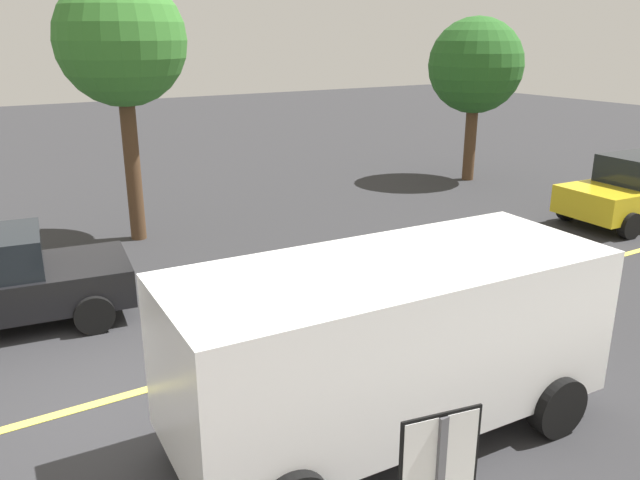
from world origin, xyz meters
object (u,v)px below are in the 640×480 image
object	(u,v)px
car_yellow_crossing	(639,189)
tree_centre_verge	(476,66)
white_van	(391,337)
tree_left_verge	(121,43)

from	to	relation	value
car_yellow_crossing	tree_centre_verge	distance (m)	6.53
white_van	tree_left_verge	xyz separation A→B (m)	(-0.37, 9.22, 3.17)
tree_centre_verge	white_van	bearing A→B (deg)	-137.68
car_yellow_crossing	white_van	bearing A→B (deg)	-160.20
car_yellow_crossing	tree_centre_verge	size ratio (longest dim) A/B	0.82
car_yellow_crossing	tree_centre_verge	world-z (taller)	tree_centre_verge
white_van	tree_left_verge	world-z (taller)	tree_left_verge
car_yellow_crossing	tree_left_verge	xyz separation A→B (m)	(-11.38, 5.25, 3.59)
tree_left_verge	white_van	bearing A→B (deg)	-87.73
car_yellow_crossing	tree_centre_verge	xyz separation A→B (m)	(-0.18, 5.90, 2.79)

